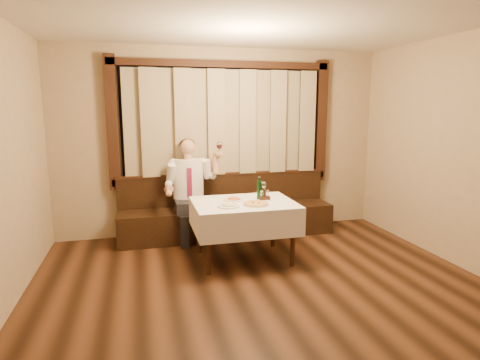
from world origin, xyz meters
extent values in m
cube|color=black|center=(0.00, 0.00, -0.01)|extent=(5.00, 6.00, 0.01)
cube|color=tan|center=(0.00, 3.00, 1.40)|extent=(5.00, 0.01, 2.80)
cube|color=black|center=(0.00, 2.98, 1.70)|extent=(3.00, 0.02, 1.60)
cube|color=orange|center=(-0.70, 2.97, 1.40)|extent=(0.50, 0.01, 0.40)
cube|color=black|center=(0.00, 2.94, 0.85)|extent=(3.30, 0.12, 0.10)
cube|color=black|center=(0.00, 2.94, 2.55)|extent=(3.30, 0.12, 0.10)
cube|color=black|center=(-1.60, 2.94, 1.70)|extent=(0.16, 0.12, 1.90)
cube|color=black|center=(1.60, 2.94, 1.70)|extent=(0.16, 0.12, 1.90)
cube|color=#92825D|center=(0.00, 2.88, 1.70)|extent=(2.90, 0.08, 1.55)
cube|color=black|center=(0.00, 2.68, 0.23)|extent=(3.20, 0.60, 0.45)
cube|color=black|center=(0.00, 2.92, 0.68)|extent=(3.20, 0.12, 0.45)
cube|color=black|center=(0.00, 2.92, 0.92)|extent=(3.20, 0.14, 0.04)
cylinder|color=black|center=(-0.52, 1.33, 0.35)|extent=(0.06, 0.06, 0.71)
cylinder|color=black|center=(0.52, 1.33, 0.35)|extent=(0.06, 0.06, 0.71)
cylinder|color=black|center=(-0.52, 2.07, 0.35)|extent=(0.06, 0.06, 0.71)
cylinder|color=black|center=(0.52, 2.07, 0.35)|extent=(0.06, 0.06, 0.71)
cube|color=black|center=(0.00, 1.70, 0.73)|extent=(1.20, 0.90, 0.04)
cube|color=silver|center=(0.00, 1.70, 0.75)|extent=(1.26, 0.96, 0.01)
cube|color=silver|center=(0.00, 1.22, 0.58)|extent=(1.26, 0.01, 0.35)
cube|color=silver|center=(0.00, 2.18, 0.58)|extent=(1.26, 0.01, 0.35)
cube|color=silver|center=(-0.63, 1.70, 0.58)|extent=(0.01, 0.96, 0.35)
cube|color=silver|center=(0.63, 1.70, 0.58)|extent=(0.01, 0.96, 0.35)
cylinder|color=white|center=(0.10, 1.51, 0.76)|extent=(0.32, 0.32, 0.01)
cylinder|color=red|center=(0.10, 1.51, 0.77)|extent=(0.29, 0.29, 0.01)
torus|color=tan|center=(0.10, 1.51, 0.78)|extent=(0.31, 0.31, 0.02)
sphere|color=black|center=(0.07, 1.53, 0.78)|extent=(0.02, 0.02, 0.02)
sphere|color=black|center=(0.14, 1.50, 0.78)|extent=(0.02, 0.02, 0.02)
cylinder|color=white|center=(-0.11, 1.80, 0.76)|extent=(0.26, 0.26, 0.02)
ellipsoid|color=#C0551E|center=(-0.11, 1.80, 0.81)|extent=(0.16, 0.16, 0.07)
cylinder|color=white|center=(-0.24, 1.50, 0.76)|extent=(0.27, 0.27, 0.02)
ellipsoid|color=beige|center=(-0.24, 1.50, 0.81)|extent=(0.16, 0.16, 0.07)
cylinder|color=#0E4317|center=(0.23, 1.80, 0.88)|extent=(0.06, 0.06, 0.24)
cylinder|color=#0E4317|center=(0.23, 1.80, 1.01)|extent=(0.03, 0.03, 0.06)
cylinder|color=silver|center=(0.23, 1.80, 1.05)|extent=(0.03, 0.03, 0.01)
cylinder|color=white|center=(0.34, 1.96, 0.76)|extent=(0.07, 0.07, 0.01)
cylinder|color=white|center=(0.34, 1.96, 0.81)|extent=(0.01, 0.01, 0.10)
ellipsoid|color=white|center=(0.34, 1.96, 0.91)|extent=(0.07, 0.07, 0.09)
cube|color=black|center=(0.29, 1.75, 0.78)|extent=(0.14, 0.07, 0.04)
cube|color=black|center=(0.29, 1.75, 0.85)|extent=(0.02, 0.07, 0.10)
cylinder|color=white|center=(0.25, 1.75, 0.83)|extent=(0.04, 0.04, 0.08)
cylinder|color=silver|center=(0.25, 1.75, 0.87)|extent=(0.04, 0.04, 0.01)
cylinder|color=white|center=(0.33, 1.75, 0.83)|extent=(0.04, 0.04, 0.08)
cylinder|color=silver|center=(0.33, 1.75, 0.87)|extent=(0.04, 0.04, 0.01)
cube|color=black|center=(-0.57, 2.55, 0.53)|extent=(0.42, 0.47, 0.17)
cube|color=black|center=(-0.69, 2.32, 0.23)|extent=(0.12, 0.13, 0.45)
cube|color=black|center=(-0.46, 2.32, 0.23)|extent=(0.12, 0.13, 0.45)
ellipsoid|color=white|center=(-0.57, 2.71, 0.90)|extent=(0.44, 0.27, 0.57)
cube|color=maroon|center=(-0.57, 2.57, 0.87)|extent=(0.07, 0.01, 0.42)
cylinder|color=tan|center=(-0.57, 2.71, 1.23)|extent=(0.11, 0.11, 0.08)
sphere|color=tan|center=(-0.57, 2.71, 1.36)|extent=(0.22, 0.22, 0.22)
ellipsoid|color=black|center=(-0.57, 2.74, 1.40)|extent=(0.23, 0.23, 0.17)
sphere|color=white|center=(-0.78, 2.71, 1.13)|extent=(0.14, 0.14, 0.14)
sphere|color=white|center=(-0.36, 2.71, 1.13)|extent=(0.14, 0.14, 0.14)
sphere|color=tan|center=(-0.89, 2.28, 0.79)|extent=(0.09, 0.09, 0.09)
sphere|color=tan|center=(-0.15, 2.53, 1.27)|extent=(0.10, 0.10, 0.10)
cylinder|color=white|center=(-0.15, 2.50, 1.31)|extent=(0.01, 0.01, 0.12)
ellipsoid|color=white|center=(-0.15, 2.50, 1.40)|extent=(0.09, 0.09, 0.11)
ellipsoid|color=#4C070F|center=(-0.15, 2.50, 1.38)|extent=(0.07, 0.07, 0.06)
camera|label=1|loc=(-1.25, -3.04, 1.93)|focal=30.00mm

